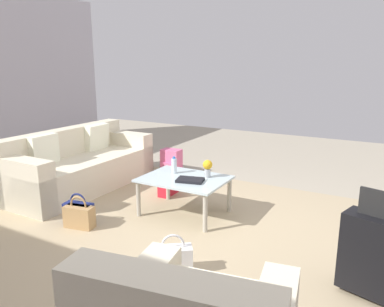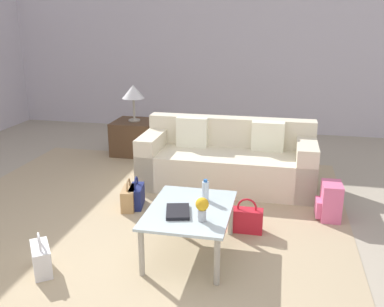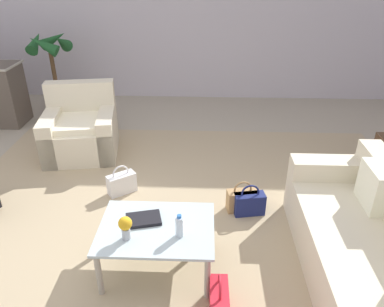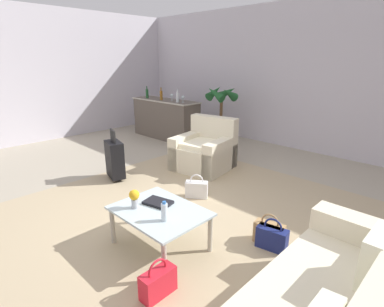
% 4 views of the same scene
% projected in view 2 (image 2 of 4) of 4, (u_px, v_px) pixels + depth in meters
% --- Properties ---
extents(ground_plane, '(12.00, 12.00, 0.00)m').
position_uv_depth(ground_plane, '(122.00, 270.00, 3.61)').
color(ground_plane, '#A89E89').
extents(wall_right, '(0.12, 8.00, 3.10)m').
position_uv_depth(wall_right, '(218.00, 47.00, 7.87)').
color(wall_right, silver).
rests_on(wall_right, ground).
extents(area_rug, '(5.20, 4.40, 0.01)m').
position_uv_depth(area_rug, '(125.00, 234.00, 4.21)').
color(area_rug, tan).
rests_on(area_rug, ground).
extents(couch, '(0.88, 2.15, 0.84)m').
position_uv_depth(couch, '(228.00, 162.00, 5.44)').
color(couch, beige).
rests_on(couch, ground).
extents(coffee_table, '(0.96, 0.72, 0.44)m').
position_uv_depth(coffee_table, '(190.00, 214.00, 3.77)').
color(coffee_table, silver).
rests_on(coffee_table, ground).
extents(water_bottle, '(0.06, 0.06, 0.20)m').
position_uv_depth(water_bottle, '(205.00, 191.00, 3.89)').
color(water_bottle, silver).
rests_on(water_bottle, coffee_table).
extents(coffee_table_book, '(0.33, 0.26, 0.03)m').
position_uv_depth(coffee_table_book, '(178.00, 212.00, 3.65)').
color(coffee_table_book, black).
rests_on(coffee_table_book, coffee_table).
extents(flower_vase, '(0.11, 0.11, 0.21)m').
position_uv_depth(flower_vase, '(202.00, 207.00, 3.48)').
color(flower_vase, '#B2B7BC').
rests_on(flower_vase, coffee_table).
extents(side_table, '(0.63, 0.63, 0.52)m').
position_uv_depth(side_table, '(135.00, 137.00, 6.72)').
color(side_table, '#513823').
rests_on(side_table, ground).
extents(table_lamp, '(0.34, 0.34, 0.56)m').
position_uv_depth(table_lamp, '(133.00, 93.00, 6.51)').
color(table_lamp, '#ADA899').
rests_on(table_lamp, side_table).
extents(handbag_tan, '(0.34, 0.20, 0.36)m').
position_uv_depth(handbag_tan, '(129.00, 198.00, 4.76)').
color(handbag_tan, tan).
rests_on(handbag_tan, ground).
extents(handbag_red, '(0.14, 0.32, 0.36)m').
position_uv_depth(handbag_red, '(246.00, 220.00, 4.24)').
color(handbag_red, red).
rests_on(handbag_red, ground).
extents(handbag_navy, '(0.34, 0.19, 0.36)m').
position_uv_depth(handbag_navy, '(137.00, 196.00, 4.82)').
color(handbag_navy, navy).
rests_on(handbag_navy, ground).
extents(handbag_white, '(0.34, 0.30, 0.36)m').
position_uv_depth(handbag_white, '(41.00, 258.00, 3.55)').
color(handbag_white, white).
rests_on(handbag_white, ground).
extents(backpack_pink, '(0.30, 0.26, 0.40)m').
position_uv_depth(backpack_pink, '(330.00, 202.00, 4.50)').
color(backpack_pink, pink).
rests_on(backpack_pink, ground).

